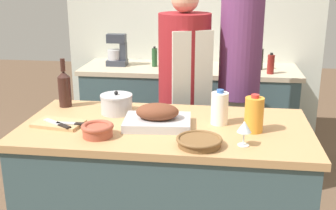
{
  "coord_description": "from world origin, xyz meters",
  "views": [
    {
      "loc": [
        0.31,
        -2.16,
        1.71
      ],
      "look_at": [
        0.0,
        0.12,
        0.99
      ],
      "focal_mm": 45.0,
      "sensor_mm": 36.0,
      "label": 1
    }
  ],
  "objects_px": {
    "juice_jug": "(254,114)",
    "milk_jug": "(220,108)",
    "wine_glass_left": "(244,128)",
    "condiment_bottle_tall": "(260,59)",
    "wine_bottle_green": "(64,88)",
    "knife_chef": "(58,124)",
    "cutting_board": "(59,124)",
    "person_cook_aproned": "(184,90)",
    "stock_pot": "(117,104)",
    "stand_mixer": "(117,52)",
    "condiment_bottle_short": "(271,64)",
    "person_cook_guest": "(239,78)",
    "wicker_basket": "(199,141)",
    "knife_paring": "(73,123)",
    "roasting_pan": "(157,118)",
    "condiment_bottle_extra": "(155,57)",
    "mixing_bowl": "(98,130)"
  },
  "relations": [
    {
      "from": "wine_glass_left",
      "to": "wine_bottle_green",
      "type": "bearing_deg",
      "value": 155.48
    },
    {
      "from": "stand_mixer",
      "to": "wicker_basket",
      "type": "bearing_deg",
      "value": -64.58
    },
    {
      "from": "person_cook_aproned",
      "to": "knife_chef",
      "type": "bearing_deg",
      "value": -148.23
    },
    {
      "from": "milk_jug",
      "to": "person_cook_aproned",
      "type": "bearing_deg",
      "value": 110.24
    },
    {
      "from": "roasting_pan",
      "to": "knife_chef",
      "type": "distance_m",
      "value": 0.54
    },
    {
      "from": "roasting_pan",
      "to": "condiment_bottle_short",
      "type": "xyz_separation_m",
      "value": [
        0.74,
        1.42,
        0.02
      ]
    },
    {
      "from": "stock_pot",
      "to": "stand_mixer",
      "type": "xyz_separation_m",
      "value": [
        -0.35,
        1.39,
        0.05
      ]
    },
    {
      "from": "roasting_pan",
      "to": "juice_jug",
      "type": "bearing_deg",
      "value": -1.12
    },
    {
      "from": "cutting_board",
      "to": "stand_mixer",
      "type": "xyz_separation_m",
      "value": [
        -0.08,
        1.64,
        0.1
      ]
    },
    {
      "from": "wicker_basket",
      "to": "wine_glass_left",
      "type": "bearing_deg",
      "value": 9.34
    },
    {
      "from": "milk_jug",
      "to": "person_cook_aproned",
      "type": "height_order",
      "value": "person_cook_aproned"
    },
    {
      "from": "wicker_basket",
      "to": "condiment_bottle_tall",
      "type": "distance_m",
      "value": 1.87
    },
    {
      "from": "mixing_bowl",
      "to": "wine_glass_left",
      "type": "bearing_deg",
      "value": -1.5
    },
    {
      "from": "juice_jug",
      "to": "knife_chef",
      "type": "bearing_deg",
      "value": -175.59
    },
    {
      "from": "cutting_board",
      "to": "milk_jug",
      "type": "distance_m",
      "value": 0.89
    },
    {
      "from": "wine_bottle_green",
      "to": "knife_chef",
      "type": "xyz_separation_m",
      "value": [
        0.1,
        -0.38,
        -0.1
      ]
    },
    {
      "from": "knife_paring",
      "to": "juice_jug",
      "type": "bearing_deg",
      "value": 3.93
    },
    {
      "from": "condiment_bottle_tall",
      "to": "person_cook_aproned",
      "type": "xyz_separation_m",
      "value": [
        -0.59,
        -0.77,
        -0.09
      ]
    },
    {
      "from": "wicker_basket",
      "to": "condiment_bottle_short",
      "type": "distance_m",
      "value": 1.74
    },
    {
      "from": "knife_chef",
      "to": "person_cook_guest",
      "type": "height_order",
      "value": "person_cook_guest"
    },
    {
      "from": "stand_mixer",
      "to": "person_cook_guest",
      "type": "relative_size",
      "value": 0.16
    },
    {
      "from": "wine_glass_left",
      "to": "knife_paring",
      "type": "xyz_separation_m",
      "value": [
        -0.91,
        0.13,
        -0.07
      ]
    },
    {
      "from": "condiment_bottle_short",
      "to": "wine_bottle_green",
      "type": "bearing_deg",
      "value": -140.27
    },
    {
      "from": "cutting_board",
      "to": "wine_glass_left",
      "type": "xyz_separation_m",
      "value": [
        1.0,
        -0.16,
        0.08
      ]
    },
    {
      "from": "wine_bottle_green",
      "to": "wine_glass_left",
      "type": "xyz_separation_m",
      "value": [
        1.09,
        -0.5,
        -0.03
      ]
    },
    {
      "from": "juice_jug",
      "to": "person_cook_aproned",
      "type": "xyz_separation_m",
      "value": [
        -0.44,
        0.81,
        -0.1
      ]
    },
    {
      "from": "mixing_bowl",
      "to": "condiment_bottle_short",
      "type": "relative_size",
      "value": 0.94
    },
    {
      "from": "wine_bottle_green",
      "to": "mixing_bowl",
      "type": "bearing_deg",
      "value": -53.57
    },
    {
      "from": "cutting_board",
      "to": "milk_jug",
      "type": "height_order",
      "value": "milk_jug"
    },
    {
      "from": "wine_glass_left",
      "to": "condiment_bottle_short",
      "type": "bearing_deg",
      "value": 80.17
    },
    {
      "from": "juice_jug",
      "to": "stand_mixer",
      "type": "distance_m",
      "value": 1.96
    },
    {
      "from": "roasting_pan",
      "to": "person_cook_aproned",
      "type": "distance_m",
      "value": 0.81
    },
    {
      "from": "stand_mixer",
      "to": "condiment_bottle_short",
      "type": "xyz_separation_m",
      "value": [
        1.37,
        -0.16,
        -0.04
      ]
    },
    {
      "from": "cutting_board",
      "to": "wine_bottle_green",
      "type": "height_order",
      "value": "wine_bottle_green"
    },
    {
      "from": "wine_bottle_green",
      "to": "wine_glass_left",
      "type": "distance_m",
      "value": 1.2
    },
    {
      "from": "juice_jug",
      "to": "milk_jug",
      "type": "height_order",
      "value": "juice_jug"
    },
    {
      "from": "milk_jug",
      "to": "stand_mixer",
      "type": "xyz_separation_m",
      "value": [
        -0.96,
        1.5,
        0.02
      ]
    },
    {
      "from": "stock_pot",
      "to": "juice_jug",
      "type": "bearing_deg",
      "value": -14.48
    },
    {
      "from": "condiment_bottle_tall",
      "to": "milk_jug",
      "type": "bearing_deg",
      "value": -102.41
    },
    {
      "from": "condiment_bottle_tall",
      "to": "knife_chef",
      "type": "bearing_deg",
      "value": -125.67
    },
    {
      "from": "knife_paring",
      "to": "condiment_bottle_extra",
      "type": "distance_m",
      "value": 1.67
    },
    {
      "from": "stock_pot",
      "to": "stand_mixer",
      "type": "height_order",
      "value": "stand_mixer"
    },
    {
      "from": "cutting_board",
      "to": "milk_jug",
      "type": "bearing_deg",
      "value": 9.07
    },
    {
      "from": "mixing_bowl",
      "to": "knife_chef",
      "type": "bearing_deg",
      "value": 158.17
    },
    {
      "from": "condiment_bottle_short",
      "to": "knife_chef",
      "type": "bearing_deg",
      "value": -130.02
    },
    {
      "from": "roasting_pan",
      "to": "condiment_bottle_tall",
      "type": "height_order",
      "value": "condiment_bottle_tall"
    },
    {
      "from": "knife_chef",
      "to": "roasting_pan",
      "type": "bearing_deg",
      "value": 9.67
    },
    {
      "from": "cutting_board",
      "to": "mixing_bowl",
      "type": "distance_m",
      "value": 0.3
    },
    {
      "from": "wine_glass_left",
      "to": "condiment_bottle_tall",
      "type": "distance_m",
      "value": 1.79
    },
    {
      "from": "condiment_bottle_short",
      "to": "cutting_board",
      "type": "bearing_deg",
      "value": -130.94
    }
  ]
}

